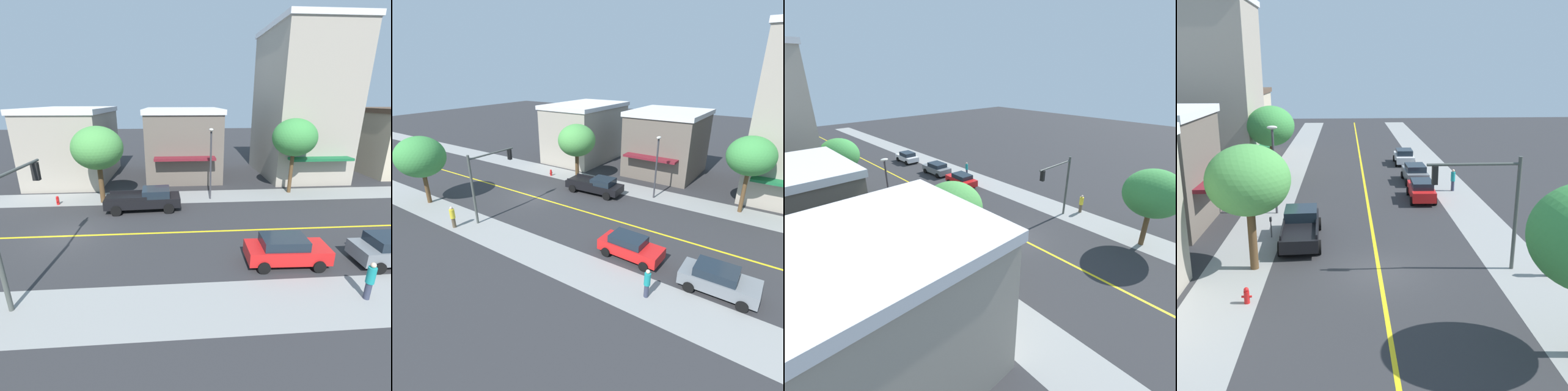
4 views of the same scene
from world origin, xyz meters
TOP-DOWN VIEW (x-y plane):
  - ground_plane at (0.00, 0.00)m, footprint 140.00×140.00m
  - sidewalk_left at (-7.15, 0.00)m, footprint 3.32×126.00m
  - sidewalk_right at (7.15, 0.00)m, footprint 3.32×126.00m
  - road_centerline_stripe at (0.00, 0.00)m, footprint 0.20×126.00m
  - corner_shop_building at (-14.61, -3.70)m, footprint 11.29×7.53m
  - pale_office_building at (-14.59, 8.00)m, footprint 9.79×8.03m
  - street_tree_left_near at (-7.74, 17.70)m, footprint 3.90×3.90m
  - street_tree_right_corner at (-6.29, 0.85)m, footprint 4.08×4.08m
  - street_tree_left_far at (6.58, -7.24)m, footprint 4.34×4.34m
  - fire_hydrant at (-5.96, -2.77)m, footprint 0.44×0.24m
  - parking_meter at (-6.11, 5.30)m, footprint 0.12×0.18m
  - traffic_light_mast at (5.30, 0.10)m, footprint 4.60×0.32m
  - street_lamp at (-6.45, 10.06)m, footprint 0.70×0.36m
  - red_sedan_right_curb at (4.13, 12.76)m, footprint 2.08×4.33m
  - grey_sedan_right_curb at (4.47, 18.48)m, footprint 2.09×4.27m
  - black_pickup_truck at (-4.27, 4.66)m, footprint 2.56×5.88m
  - pedestrian_teal_shirt at (7.14, 15.31)m, footprint 0.36×0.36m
  - pedestrian_yellow_shirt at (8.27, -0.85)m, footprint 0.39×0.39m

SIDE VIEW (x-z plane):
  - ground_plane at x=0.00m, z-range 0.00..0.00m
  - road_centerline_stripe at x=0.00m, z-range 0.00..0.00m
  - sidewalk_left at x=-7.15m, z-range 0.00..0.01m
  - sidewalk_right at x=7.15m, z-range 0.00..0.01m
  - fire_hydrant at x=-5.96m, z-range -0.01..0.74m
  - red_sedan_right_curb at x=4.13m, z-range 0.04..1.60m
  - grey_sedan_right_curb at x=4.47m, z-range 0.03..1.63m
  - parking_meter at x=-6.11m, z-range 0.21..1.48m
  - black_pickup_truck at x=-4.27m, z-range 0.02..1.74m
  - pedestrian_yellow_shirt at x=8.27m, z-range 0.05..1.87m
  - pedestrian_teal_shirt at x=7.14m, z-range 0.06..1.86m
  - pale_office_building at x=-14.59m, z-range 0.01..7.44m
  - corner_shop_building at x=-14.61m, z-range 0.02..7.53m
  - street_lamp at x=-6.45m, z-range 0.75..6.85m
  - traffic_light_mast at x=5.30m, z-range 1.02..6.80m
  - street_tree_left_far at x=6.58m, z-range 1.30..7.62m
  - street_tree_right_corner at x=-6.29m, z-range 1.42..7.78m
  - street_tree_left_near at x=-7.74m, z-range 1.71..8.49m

